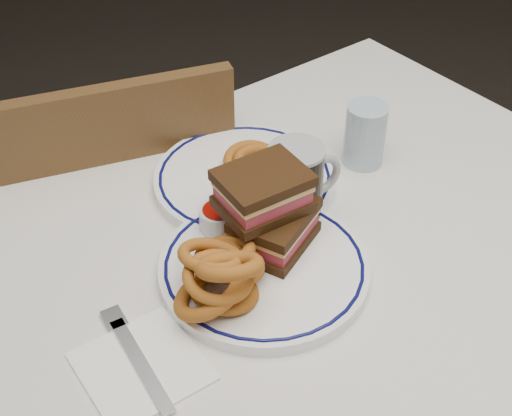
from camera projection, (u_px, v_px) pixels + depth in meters
dining_table at (264, 322)px, 1.08m from camera, size 1.27×0.87×0.75m
chair_far at (124, 231)px, 1.48m from camera, size 0.51×0.51×0.89m
main_plate at (264, 268)px, 1.00m from camera, size 0.30×0.30×0.02m
reuben_sandwich at (269, 209)px, 0.99m from camera, size 0.15×0.13×0.12m
onion_rings_main at (221, 273)px, 0.93m from camera, size 0.16×0.14×0.13m
ketchup_ramekin at (220, 217)px, 1.04m from camera, size 0.06×0.06×0.04m
beer_mug at (297, 186)px, 1.05m from camera, size 0.12×0.08×0.14m
water_glass at (365, 135)px, 1.18m from camera, size 0.07×0.07×0.11m
far_plate at (245, 179)px, 1.16m from camera, size 0.29×0.29×0.02m
onion_rings_far at (256, 160)px, 1.16m from camera, size 0.10×0.11×0.05m
napkin_fork at (140, 364)px, 0.88m from camera, size 0.15×0.19×0.01m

